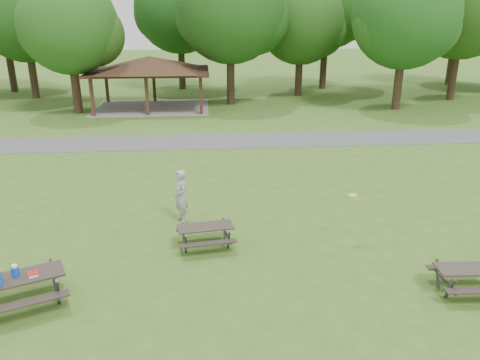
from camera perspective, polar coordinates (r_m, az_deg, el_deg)
name	(u,v)px	position (r m, az deg, el deg)	size (l,w,h in m)	color
ground	(216,275)	(13.15, -2.98, -11.44)	(160.00, 160.00, 0.00)	#395E1B
asphalt_path	(207,141)	(26.14, -3.99, 4.73)	(120.00, 3.20, 0.02)	#49494C
pavilion	(149,66)	(35.63, -11.01, 13.49)	(8.60, 7.01, 3.76)	#3A2015
tree_row_c	(26,15)	(42.51, -24.67, 17.82)	(8.19, 7.80, 10.67)	black
tree_row_d	(70,28)	(34.87, -19.99, 17.04)	(6.93, 6.60, 9.27)	#301E15
tree_row_e	(232,12)	(36.33, -1.04, 19.83)	(8.40, 8.00, 11.02)	black
tree_row_f	(302,24)	(40.63, 7.54, 18.35)	(7.35, 7.00, 9.55)	#2F1F15
tree_row_g	(407,19)	(36.22, 19.64, 18.03)	(7.77, 7.40, 10.25)	#302215
tree_row_h	(464,8)	(42.01, 25.68, 18.35)	(8.61, 8.20, 11.37)	#312016
tree_deep_a	(2,7)	(46.82, -26.97, 18.26)	(8.40, 8.00, 11.38)	black
tree_deep_b	(181,10)	(44.29, -7.25, 19.84)	(8.40, 8.00, 11.13)	black
tree_deep_c	(328,4)	(44.73, 10.70, 20.38)	(8.82, 8.40, 11.90)	#311E15
tree_deep_d	(460,9)	(50.95, 25.23, 18.37)	(8.40, 8.00, 11.27)	black
picnic_table_near	(10,281)	(12.59, -26.21, -10.98)	(2.50, 2.29, 1.40)	#2D2420
picnic_table_middle	(205,231)	(14.32, -4.24, -6.24)	(1.86, 1.57, 0.73)	#2D2620
picnic_table_far	(470,274)	(13.46, 26.23, -10.23)	(1.77, 1.45, 0.74)	#2F2722
frisbee_in_flight	(353,195)	(14.62, 13.59, -1.81)	(0.31, 0.31, 0.02)	yellow
frisbee_thrower	(180,196)	(15.97, -7.27, -1.99)	(0.67, 0.44, 1.84)	#A2A2A4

